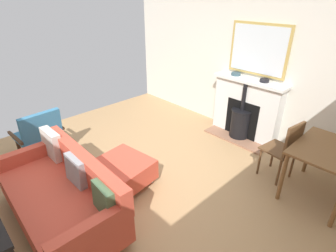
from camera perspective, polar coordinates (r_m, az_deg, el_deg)
The scene contains 11 objects.
ground_plane at distance 3.81m, azimuth -7.49°, elevation -12.24°, with size 5.07×5.39×0.01m, color tan.
wall_left at distance 4.98m, azimuth 16.21°, elevation 13.67°, with size 0.12×5.39×2.65m, color silver.
fireplace at distance 4.91m, azimuth 16.53°, elevation 3.10°, with size 0.56×1.31×1.08m.
mirror_over_mantel at distance 4.71m, azimuth 19.18°, elevation 15.53°, with size 0.04×1.03×0.84m.
mantel_bowl_near at distance 4.88m, azimuth 14.65°, elevation 11.02°, with size 0.17×0.17×0.05m.
mantel_bowl_far at distance 4.63m, azimuth 20.37°, elevation 9.37°, with size 0.15×0.15×0.05m.
sofa at distance 3.30m, azimuth -22.01°, elevation -13.73°, with size 0.88×1.80×0.82m.
ottoman at distance 3.68m, azimuth -9.41°, elevation -9.34°, with size 0.68×0.78×0.38m.
armchair_accent at distance 4.55m, azimuth -26.37°, elevation -1.23°, with size 0.71×0.63×0.82m.
dining_table at distance 3.75m, azimuth 31.55°, elevation -5.65°, with size 0.94×0.73×0.73m.
dining_chair_near_fireplace at distance 3.89m, azimuth 24.34°, elevation -4.22°, with size 0.45×0.45×0.91m.
Camera 1 is at (1.66, 2.44, 2.41)m, focal length 27.84 mm.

